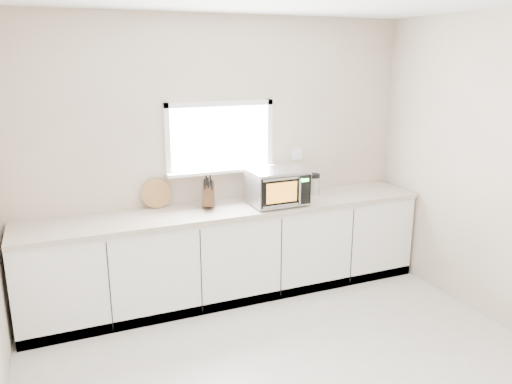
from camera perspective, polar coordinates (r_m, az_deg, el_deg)
back_wall at (r=4.96m, az=-4.14°, el=4.16°), size 4.00×0.17×2.70m
cabinets at (r=4.95m, az=-2.83°, el=-7.00°), size 3.92×0.60×0.88m
countertop at (r=4.79m, az=-2.86°, el=-1.93°), size 3.92×0.64×0.04m
microwave at (r=4.82m, az=2.44°, el=0.64°), size 0.54×0.45×0.34m
knife_block at (r=4.72m, az=-5.51°, el=-0.18°), size 0.16×0.25×0.33m
cutting_board at (r=4.81m, az=-11.32°, el=-0.17°), size 0.28×0.07×0.28m
coffee_grinder at (r=5.21m, az=6.60°, el=0.91°), size 0.16×0.16×0.23m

